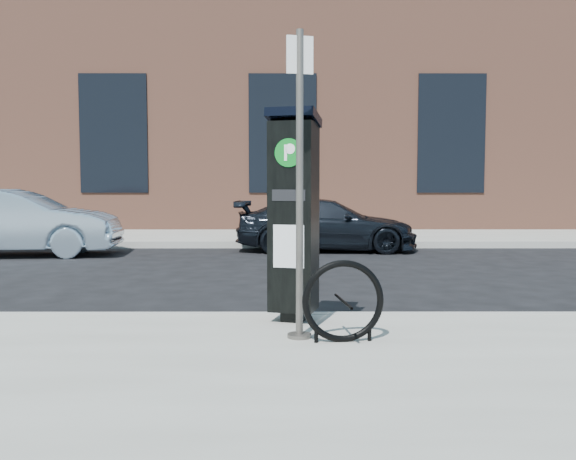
{
  "coord_description": "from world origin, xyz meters",
  "views": [
    {
      "loc": [
        0.13,
        -6.17,
        1.45
      ],
      "look_at": [
        0.14,
        0.5,
        0.97
      ],
      "focal_mm": 38.0,
      "sensor_mm": 36.0,
      "label": 1
    }
  ],
  "objects_px": {
    "sign_pole": "(300,187)",
    "car_silver": "(15,223)",
    "parking_kiosk": "(294,213)",
    "car_dark": "(326,225)",
    "bike_rack": "(343,302)"
  },
  "relations": [
    {
      "from": "sign_pole",
      "to": "car_silver",
      "type": "bearing_deg",
      "value": 113.29
    },
    {
      "from": "parking_kiosk",
      "to": "car_dark",
      "type": "height_order",
      "value": "parking_kiosk"
    },
    {
      "from": "sign_pole",
      "to": "car_dark",
      "type": "bearing_deg",
      "value": 70.41
    },
    {
      "from": "parking_kiosk",
      "to": "bike_rack",
      "type": "xyz_separation_m",
      "value": [
        0.4,
        -0.8,
        -0.7
      ]
    },
    {
      "from": "parking_kiosk",
      "to": "sign_pole",
      "type": "relative_size",
      "value": 0.78
    },
    {
      "from": "bike_rack",
      "to": "car_dark",
      "type": "distance_m",
      "value": 8.56
    },
    {
      "from": "bike_rack",
      "to": "parking_kiosk",
      "type": "bearing_deg",
      "value": 109.49
    },
    {
      "from": "car_silver",
      "to": "parking_kiosk",
      "type": "bearing_deg",
      "value": -145.77
    },
    {
      "from": "bike_rack",
      "to": "car_silver",
      "type": "relative_size",
      "value": 0.17
    },
    {
      "from": "car_silver",
      "to": "car_dark",
      "type": "height_order",
      "value": "car_silver"
    },
    {
      "from": "bike_rack",
      "to": "car_silver",
      "type": "height_order",
      "value": "car_silver"
    },
    {
      "from": "car_dark",
      "to": "bike_rack",
      "type": "bearing_deg",
      "value": 179.11
    },
    {
      "from": "parking_kiosk",
      "to": "sign_pole",
      "type": "bearing_deg",
      "value": -71.05
    },
    {
      "from": "sign_pole",
      "to": "car_silver",
      "type": "xyz_separation_m",
      "value": [
        -5.76,
        7.45,
        -0.75
      ]
    },
    {
      "from": "sign_pole",
      "to": "car_dark",
      "type": "relative_size",
      "value": 0.65
    }
  ]
}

